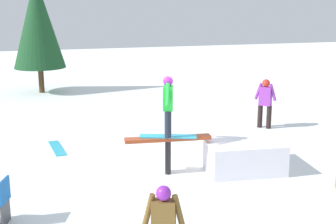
{
  "coord_description": "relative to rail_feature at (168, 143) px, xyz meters",
  "views": [
    {
      "loc": [
        2.92,
        10.07,
        4.03
      ],
      "look_at": [
        0.0,
        0.0,
        1.51
      ],
      "focal_mm": 50.0,
      "sensor_mm": 36.0,
      "label": 1
    }
  ],
  "objects": [
    {
      "name": "ground_plane",
      "position": [
        0.0,
        0.0,
        -0.75
      ],
      "size": [
        60.0,
        60.0,
        0.0
      ],
      "primitive_type": "plane",
      "color": "white"
    },
    {
      "name": "rail_feature",
      "position": [
        0.0,
        0.0,
        0.0
      ],
      "size": [
        2.06,
        0.49,
        0.91
      ],
      "rotation": [
        0.0,
        0.0,
        -0.1
      ],
      "color": "black",
      "rests_on": "ground"
    },
    {
      "name": "snow_kicker_ramp",
      "position": [
        -1.81,
        0.19,
        -0.39
      ],
      "size": [
        1.94,
        1.68,
        0.73
      ],
      "primitive_type": "cube",
      "rotation": [
        0.0,
        0.0,
        -0.1
      ],
      "color": "white",
      "rests_on": "ground"
    },
    {
      "name": "main_rider_on_rail",
      "position": [
        0.0,
        0.0,
        0.89
      ],
      "size": [
        1.35,
        0.74,
        1.44
      ],
      "rotation": [
        0.0,
        0.0,
        -0.31
      ],
      "color": "#30ACD3",
      "rests_on": "rail_feature"
    },
    {
      "name": "bystander_purple",
      "position": [
        -4.14,
        -3.11,
        0.14
      ],
      "size": [
        0.59,
        0.57,
        1.59
      ],
      "rotation": [
        0.0,
        0.0,
        5.52
      ],
      "color": "black",
      "rests_on": "ground"
    },
    {
      "name": "loose_snowboard_cyan",
      "position": [
        2.43,
        -2.73,
        -0.74
      ],
      "size": [
        0.44,
        1.44,
        0.02
      ],
      "primitive_type": "cube",
      "rotation": [
        0.0,
        0.0,
        1.68
      ],
      "color": "#32B2D2",
      "rests_on": "ground"
    },
    {
      "name": "pine_tree_near",
      "position": [
        2.62,
        -11.28,
        2.34
      ],
      "size": [
        2.24,
        2.24,
        5.08
      ],
      "color": "#4C331E",
      "rests_on": "ground"
    }
  ]
}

